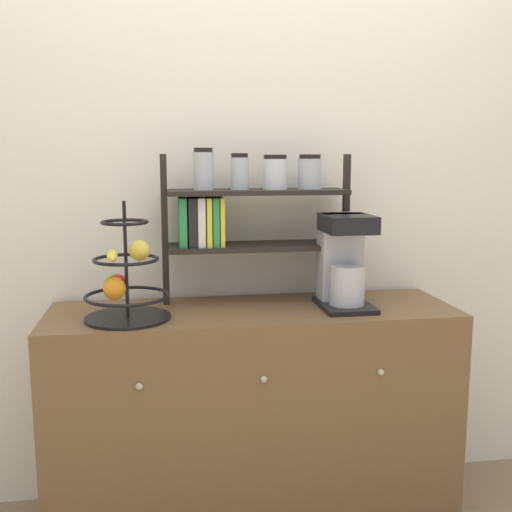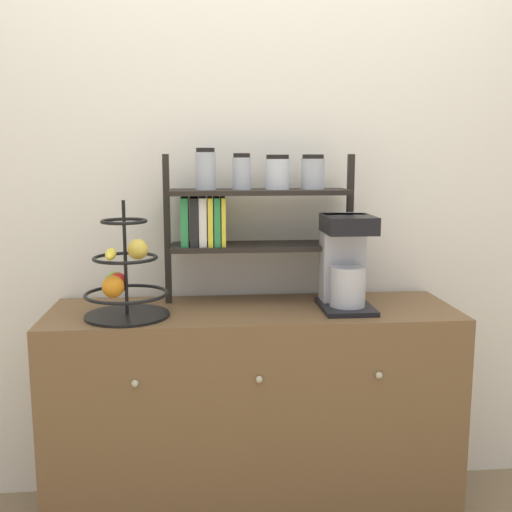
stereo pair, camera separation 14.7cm
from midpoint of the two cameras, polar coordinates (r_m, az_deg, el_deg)
The scene contains 5 objects.
wall_back at distance 2.42m, azimuth -3.05°, elevation 7.35°, with size 7.00×0.05×2.60m, color silver.
sideboard at distance 2.35m, azimuth -2.12°, elevation -14.93°, with size 1.50×0.48×0.83m.
coffee_maker at distance 2.24m, azimuth 6.47°, elevation -0.36°, with size 0.18×0.26×0.35m.
fruit_stand at distance 2.11m, azimuth -14.40°, elevation -2.46°, with size 0.29×0.29×0.41m.
shelf_hutch at distance 2.27m, azimuth -3.22°, elevation 4.68°, with size 0.72×0.20×0.59m.
Camera 1 is at (-0.33, -1.89, 1.38)m, focal length 42.00 mm.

